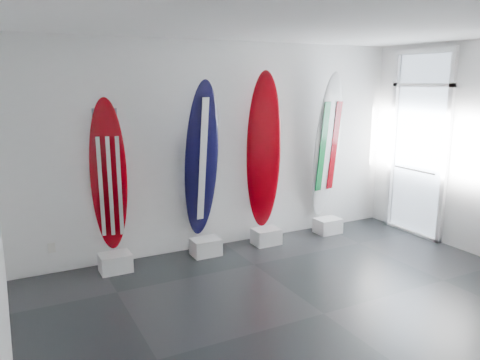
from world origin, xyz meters
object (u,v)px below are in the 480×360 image
surfboard_usa (109,177)px  surfboard_navy (202,161)px  surfboard_italy (327,147)px  surfboard_swiss (264,151)px

surfboard_usa → surfboard_navy: size_ratio=0.90×
surfboard_navy → surfboard_italy: size_ratio=0.95×
surfboard_usa → surfboard_swiss: surfboard_swiss is taller
surfboard_usa → surfboard_navy: 1.29m
surfboard_usa → surfboard_italy: bearing=14.2°
surfboard_italy → surfboard_swiss: bearing=172.8°
surfboard_usa → surfboard_navy: bearing=14.2°
surfboard_navy → surfboard_swiss: (1.00, 0.00, 0.06)m
surfboard_navy → surfboard_usa: bearing=177.3°
surfboard_swiss → surfboard_italy: (1.17, 0.00, -0.01)m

